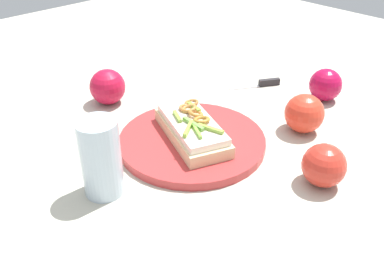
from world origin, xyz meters
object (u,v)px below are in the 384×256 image
apple_0 (324,165)px  apple_1 (304,113)px  drinking_glass (100,157)px  sandwich (192,128)px  apple_3 (108,87)px  knife (263,83)px  plate (192,141)px  apple_2 (325,85)px

apple_0 → apple_1: bearing=-45.7°
apple_0 → apple_1: (0.11, -0.12, 0.00)m
drinking_glass → apple_1: bearing=-106.7°
sandwich → apple_3: (0.24, 0.02, 0.00)m
sandwich → drinking_glass: drinking_glass is taller
apple_3 → sandwich: bearing=-176.1°
apple_1 → knife: bearing=-30.4°
plate → apple_1: size_ratio=3.56×
apple_1 → apple_3: (0.35, 0.20, 0.00)m
sandwich → apple_2: bearing=-80.7°
apple_1 → apple_2: (0.04, -0.14, -0.00)m
sandwich → apple_2: 0.34m
knife → apple_3: bearing=-0.1°
plate → apple_1: (-0.11, -0.19, 0.03)m
apple_0 → knife: bearing=-37.2°
apple_0 → drinking_glass: size_ratio=0.56×
sandwich → apple_1: 0.22m
apple_2 → apple_3: size_ratio=0.92×
drinking_glass → sandwich: bearing=-90.5°
apple_0 → apple_1: 0.16m
apple_1 → apple_2: apple_1 is taller
drinking_glass → knife: size_ratio=1.15×
apple_2 → sandwich: bearing=78.2°
plate → apple_0: 0.24m
apple_3 → knife: 0.36m
knife → apple_0: bearing=83.0°
plate → apple_3: 0.25m
plate → apple_0: (-0.22, -0.07, 0.03)m
sandwich → apple_1: (-0.11, -0.19, 0.00)m
sandwich → apple_0: (-0.22, -0.07, 0.00)m
sandwich → apple_3: size_ratio=2.59×
apple_3 → apple_2: bearing=-131.8°
sandwich → apple_2: apple_2 is taller
apple_1 → apple_2: size_ratio=1.07×
apple_2 → knife: (0.13, 0.04, -0.03)m
plate → apple_0: apple_0 is taller
sandwich → apple_3: 0.24m
drinking_glass → apple_3: bearing=-35.8°
plate → apple_3: (0.24, 0.02, 0.03)m
sandwich → knife: 0.30m
drinking_glass → knife: 0.49m
apple_3 → knife: size_ratio=0.69×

